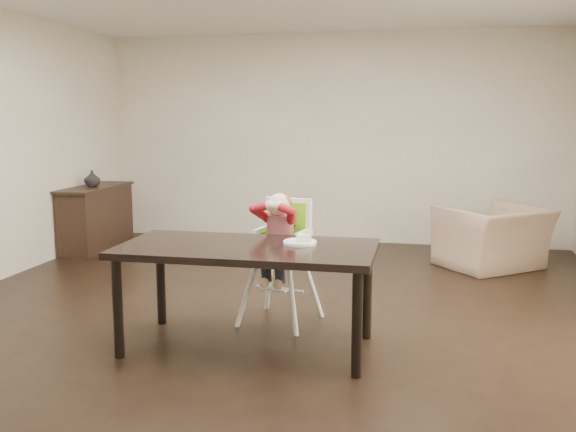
# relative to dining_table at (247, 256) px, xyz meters

# --- Properties ---
(ground) EXTENTS (7.00, 7.00, 0.00)m
(ground) POSITION_rel_dining_table_xyz_m (0.03, 0.55, -0.67)
(ground) COLOR black
(ground) RESTS_ON ground
(room_walls) EXTENTS (6.02, 7.02, 2.71)m
(room_walls) POSITION_rel_dining_table_xyz_m (0.03, 0.55, 1.18)
(room_walls) COLOR #BDB59D
(room_walls) RESTS_ON ground
(dining_table) EXTENTS (1.80, 0.90, 0.75)m
(dining_table) POSITION_rel_dining_table_xyz_m (0.00, 0.00, 0.00)
(dining_table) COLOR black
(dining_table) RESTS_ON ground
(high_chair) EXTENTS (0.53, 0.53, 1.05)m
(high_chair) POSITION_rel_dining_table_xyz_m (0.11, 0.63, 0.07)
(high_chair) COLOR white
(high_chair) RESTS_ON ground
(plate) EXTENTS (0.25, 0.25, 0.07)m
(plate) POSITION_rel_dining_table_xyz_m (0.36, 0.13, 0.10)
(plate) COLOR white
(plate) RESTS_ON dining_table
(armchair) EXTENTS (1.23, 1.17, 0.90)m
(armchair) POSITION_rel_dining_table_xyz_m (1.97, 2.90, -0.22)
(armchair) COLOR tan
(armchair) RESTS_ON ground
(sideboard) EXTENTS (0.44, 1.26, 0.79)m
(sideboard) POSITION_rel_dining_table_xyz_m (-2.75, 2.91, -0.27)
(sideboard) COLOR black
(sideboard) RESTS_ON ground
(vase) EXTENTS (0.24, 0.24, 0.19)m
(vase) POSITION_rel_dining_table_xyz_m (-2.75, 2.85, 0.22)
(vase) COLOR #99999E
(vase) RESTS_ON sideboard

